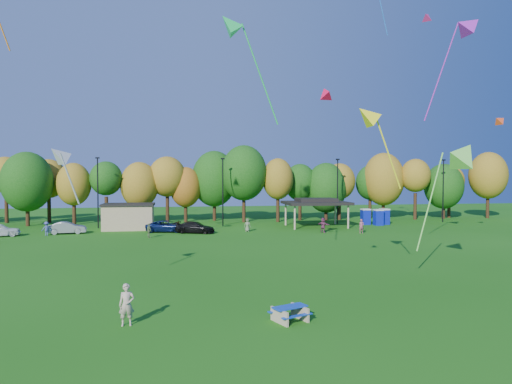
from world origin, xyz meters
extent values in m
plane|color=#19600F|center=(0.00, 0.00, 0.00)|extent=(160.00, 160.00, 0.00)
cylinder|color=black|center=(-28.03, 48.93, 2.06)|extent=(0.50, 0.50, 4.12)
ellipsoid|color=olive|center=(-28.03, 48.93, 6.86)|extent=(4.78, 4.78, 5.18)
cylinder|color=black|center=(-23.75, 44.20, 1.78)|extent=(0.50, 0.50, 3.56)
ellipsoid|color=#144C0F|center=(-23.75, 44.20, 5.94)|extent=(6.62, 6.62, 8.00)
cylinder|color=black|center=(-22.13, 48.25, 1.90)|extent=(0.50, 0.50, 3.79)
ellipsoid|color=olive|center=(-22.13, 48.25, 6.32)|extent=(4.94, 4.94, 5.58)
cylinder|color=black|center=(-18.02, 45.01, 1.67)|extent=(0.50, 0.50, 3.34)
ellipsoid|color=olive|center=(-18.02, 45.01, 5.56)|extent=(4.61, 4.61, 5.88)
cylinder|color=black|center=(-13.72, 44.85, 1.91)|extent=(0.50, 0.50, 3.82)
ellipsoid|color=#144C0F|center=(-13.72, 44.85, 6.36)|extent=(4.43, 4.43, 4.73)
cylinder|color=black|center=(-9.30, 45.50, 1.63)|extent=(0.50, 0.50, 3.25)
ellipsoid|color=olive|center=(-9.30, 45.50, 5.42)|extent=(5.33, 5.33, 6.53)
cylinder|color=black|center=(-5.45, 46.07, 1.98)|extent=(0.50, 0.50, 3.96)
ellipsoid|color=olive|center=(-5.45, 46.07, 6.61)|extent=(5.31, 5.31, 5.82)
cylinder|color=black|center=(-2.85, 46.34, 1.52)|extent=(0.50, 0.50, 3.05)
ellipsoid|color=#995914|center=(-2.85, 46.34, 5.08)|extent=(4.54, 4.54, 5.87)
cylinder|color=black|center=(1.42, 47.53, 1.89)|extent=(0.50, 0.50, 3.77)
ellipsoid|color=#144C0F|center=(1.42, 47.53, 6.29)|extent=(6.69, 6.69, 8.35)
cylinder|color=black|center=(5.46, 44.54, 2.14)|extent=(0.50, 0.50, 4.28)
ellipsoid|color=#144C0F|center=(5.46, 44.54, 7.14)|extent=(6.64, 6.64, 8.01)
cylinder|color=black|center=(10.41, 44.21, 1.88)|extent=(0.50, 0.50, 3.76)
ellipsoid|color=olive|center=(10.41, 44.21, 6.27)|extent=(4.49, 4.49, 6.02)
cylinder|color=black|center=(14.29, 46.25, 1.72)|extent=(0.50, 0.50, 3.43)
ellipsoid|color=#144C0F|center=(14.29, 46.25, 5.72)|extent=(4.77, 4.77, 5.63)
cylinder|color=black|center=(18.11, 45.40, 1.48)|extent=(0.50, 0.50, 2.95)
ellipsoid|color=#144C0F|center=(18.11, 45.40, 4.92)|extent=(6.14, 6.14, 7.54)
cylinder|color=black|center=(20.39, 45.86, 1.76)|extent=(0.50, 0.50, 3.52)
ellipsoid|color=olive|center=(20.39, 45.86, 5.87)|extent=(4.78, 4.78, 5.53)
cylinder|color=black|center=(26.06, 47.51, 1.69)|extent=(0.50, 0.50, 3.39)
ellipsoid|color=#144C0F|center=(26.06, 47.51, 5.64)|extent=(4.54, 4.54, 5.46)
cylinder|color=black|center=(27.70, 46.23, 1.86)|extent=(0.50, 0.50, 3.72)
ellipsoid|color=olive|center=(27.70, 46.23, 6.20)|extent=(6.32, 6.32, 8.24)
cylinder|color=black|center=(31.99, 44.27, 2.03)|extent=(0.50, 0.50, 4.06)
ellipsoid|color=olive|center=(31.99, 44.27, 6.77)|extent=(4.50, 4.50, 5.13)
cylinder|color=black|center=(37.07, 44.81, 1.53)|extent=(0.50, 0.50, 3.05)
ellipsoid|color=#144C0F|center=(37.07, 44.81, 5.09)|extent=(5.97, 5.97, 7.05)
cylinder|color=black|center=(38.98, 46.35, 1.78)|extent=(0.50, 0.50, 3.55)
ellipsoid|color=olive|center=(38.98, 46.35, 5.92)|extent=(4.60, 4.60, 4.99)
cylinder|color=black|center=(44.51, 44.51, 2.03)|extent=(0.50, 0.50, 4.07)
ellipsoid|color=olive|center=(44.51, 44.51, 6.78)|extent=(5.83, 5.83, 7.42)
cylinder|color=black|center=(-14.00, 40.00, 4.50)|extent=(0.16, 0.16, 9.00)
cube|color=black|center=(-14.00, 40.00, 9.00)|extent=(0.50, 0.25, 0.18)
cylinder|color=black|center=(2.00, 40.00, 4.50)|extent=(0.16, 0.16, 9.00)
cube|color=black|center=(2.00, 40.00, 9.00)|extent=(0.50, 0.25, 0.18)
cylinder|color=black|center=(18.00, 40.00, 4.50)|extent=(0.16, 0.16, 9.00)
cube|color=black|center=(18.00, 40.00, 9.00)|extent=(0.50, 0.25, 0.18)
cylinder|color=black|center=(34.00, 40.00, 4.50)|extent=(0.16, 0.16, 9.00)
cube|color=black|center=(34.00, 40.00, 9.00)|extent=(0.50, 0.25, 0.18)
cube|color=tan|center=(-10.00, 38.00, 1.50)|extent=(6.00, 4.00, 3.00)
cube|color=black|center=(-10.00, 38.00, 3.12)|extent=(6.30, 4.30, 0.25)
cylinder|color=tan|center=(10.50, 34.50, 1.50)|extent=(0.24, 0.24, 3.00)
cylinder|color=tan|center=(17.50, 34.50, 1.50)|extent=(0.24, 0.24, 3.00)
cylinder|color=tan|center=(10.50, 39.50, 1.50)|extent=(0.24, 0.24, 3.00)
cylinder|color=tan|center=(17.50, 39.50, 1.50)|extent=(0.24, 0.24, 3.00)
cube|color=black|center=(14.00, 37.00, 3.15)|extent=(8.20, 6.20, 0.35)
cube|color=black|center=(14.00, 37.00, 3.55)|extent=(5.00, 3.50, 0.45)
cube|color=#0D1DAB|center=(21.60, 38.70, 1.00)|extent=(1.10, 1.10, 2.00)
cube|color=silver|center=(21.60, 38.70, 2.09)|extent=(1.15, 1.15, 0.18)
cube|color=#0D1DAB|center=(22.90, 37.45, 1.00)|extent=(1.10, 1.10, 2.00)
cube|color=silver|center=(22.90, 37.45, 2.09)|extent=(1.15, 1.15, 0.18)
cube|color=#0D1DAB|center=(24.20, 38.32, 1.00)|extent=(1.10, 1.10, 2.00)
cube|color=silver|center=(24.20, 38.32, 2.09)|extent=(1.15, 1.15, 0.18)
cube|color=tan|center=(0.85, -0.69, 0.32)|extent=(0.59, 1.24, 0.64)
cube|color=tan|center=(1.92, -0.25, 0.32)|extent=(0.59, 1.24, 0.64)
cube|color=#1542BA|center=(1.39, -0.47, 0.67)|extent=(1.74, 1.23, 0.05)
cube|color=#1542BA|center=(1.60, -0.98, 0.39)|extent=(1.57, 0.82, 0.04)
cube|color=#1542BA|center=(1.18, 0.05, 0.39)|extent=(1.57, 0.82, 0.04)
imported|color=#C2A691|center=(-5.94, 0.13, 0.94)|extent=(0.72, 0.50, 1.88)
imported|color=gray|center=(-16.54, 34.64, 0.69)|extent=(4.38, 2.06, 1.39)
imported|color=#0D1C4F|center=(-5.19, 34.56, 0.68)|extent=(5.24, 3.10, 1.37)
imported|color=black|center=(-1.90, 32.90, 0.67)|extent=(4.96, 3.29, 1.34)
imported|color=#667E4D|center=(-6.95, 29.55, 0.78)|extent=(0.80, 0.99, 1.57)
imported|color=#8E3B65|center=(13.05, 30.99, 0.88)|extent=(1.40, 1.63, 1.77)
imported|color=#47539D|center=(-18.44, 33.39, 0.78)|extent=(1.16, 0.99, 1.56)
imported|color=#AA5062|center=(17.27, 29.60, 0.84)|extent=(0.64, 0.45, 1.67)
imported|color=#6B7E56|center=(4.35, 33.39, 0.79)|extent=(0.85, 0.63, 1.57)
cone|color=#F54A1C|center=(27.96, 20.29, 12.23)|extent=(1.59, 1.37, 1.40)
cylinder|color=blue|center=(18.09, 26.57, 25.00)|extent=(1.99, 0.99, 5.67)
cone|color=yellow|center=(7.97, 6.49, 10.47)|extent=(2.05, 1.59, 1.96)
cylinder|color=yellow|center=(9.47, 6.60, 8.22)|extent=(1.81, 0.23, 4.73)
cone|color=#B0B0B0|center=(-10.32, 6.46, 7.87)|extent=(1.90, 1.82, 1.53)
cylinder|color=#B0B0B0|center=(-9.61, 5.92, 6.52)|extent=(0.96, 0.75, 2.85)
cone|color=purple|center=(18.49, 11.45, 18.22)|extent=(2.36, 1.81, 2.33)
cylinder|color=purple|center=(16.09, 11.53, 14.62)|extent=(2.83, 0.19, 7.55)
cone|color=green|center=(-0.41, 9.16, 16.55)|extent=(2.04, 1.57, 1.93)
cylinder|color=green|center=(1.69, 9.29, 13.40)|extent=(2.49, 0.25, 6.61)
cone|color=#CD2273|center=(17.97, 16.92, 20.71)|extent=(1.56, 1.58, 1.28)
cone|color=#76E04F|center=(14.99, 6.91, 8.14)|extent=(3.25, 2.82, 2.73)
cylinder|color=#76E04F|center=(13.01, 7.60, 4.99)|extent=(2.38, 0.92, 6.61)
cone|color=#FF0E40|center=(4.15, 2.96, 11.13)|extent=(0.86, 1.11, 1.05)
camera|label=1|loc=(-3.53, -20.66, 6.67)|focal=32.00mm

